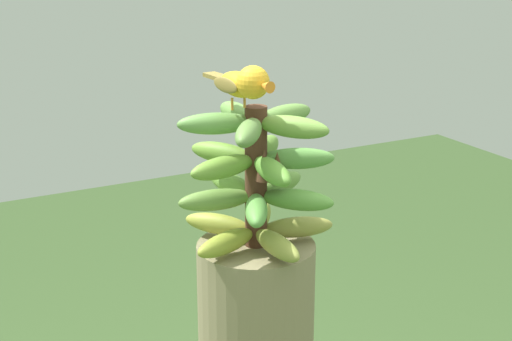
{
  "coord_description": "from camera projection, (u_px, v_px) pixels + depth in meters",
  "views": [
    {
      "loc": [
        -1.28,
        0.68,
        1.84
      ],
      "look_at": [
        0.0,
        0.0,
        1.38
      ],
      "focal_mm": 54.6,
      "sensor_mm": 36.0,
      "label": 1
    }
  ],
  "objects": [
    {
      "name": "banana_bunch",
      "position": [
        256.0,
        177.0,
        1.52
      ],
      "size": [
        0.32,
        0.32,
        0.29
      ],
      "color": "#4C2D1E",
      "rests_on": "banana_tree"
    },
    {
      "name": "perched_bird",
      "position": [
        245.0,
        83.0,
        1.43
      ],
      "size": [
        0.22,
        0.07,
        0.09
      ],
      "color": "#C68933",
      "rests_on": "banana_bunch"
    }
  ]
}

